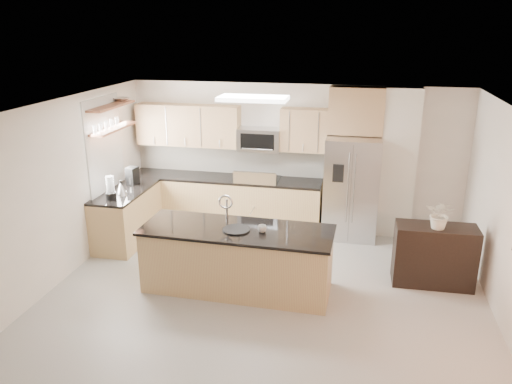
% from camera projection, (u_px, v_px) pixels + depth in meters
% --- Properties ---
extents(floor, '(6.50, 6.50, 0.00)m').
position_uv_depth(floor, '(257.00, 315.00, 6.46)').
color(floor, '#A3A29B').
rests_on(floor, ground).
extents(ceiling, '(6.00, 6.50, 0.02)m').
position_uv_depth(ceiling, '(258.00, 115.00, 5.63)').
color(ceiling, white).
rests_on(ceiling, wall_back).
extents(wall_back, '(6.00, 0.02, 2.60)m').
position_uv_depth(wall_back, '(294.00, 156.00, 9.06)').
color(wall_back, beige).
rests_on(wall_back, floor).
extents(wall_left, '(0.02, 6.50, 2.60)m').
position_uv_depth(wall_left, '(37.00, 205.00, 6.63)').
color(wall_left, beige).
rests_on(wall_left, floor).
extents(back_counter, '(3.55, 0.66, 1.44)m').
position_uv_depth(back_counter, '(225.00, 200.00, 9.27)').
color(back_counter, tan).
rests_on(back_counter, floor).
extents(left_counter, '(0.66, 1.50, 0.92)m').
position_uv_depth(left_counter, '(127.00, 216.00, 8.55)').
color(left_counter, tan).
rests_on(left_counter, floor).
extents(range, '(0.76, 0.64, 1.14)m').
position_uv_depth(range, '(258.00, 203.00, 9.14)').
color(range, black).
rests_on(range, floor).
extents(upper_cabinets, '(3.50, 0.33, 0.75)m').
position_uv_depth(upper_cabinets, '(222.00, 127.00, 8.99)').
color(upper_cabinets, tan).
rests_on(upper_cabinets, wall_back).
extents(microwave, '(0.76, 0.40, 0.40)m').
position_uv_depth(microwave, '(259.00, 139.00, 8.88)').
color(microwave, '#B3B3B6').
rests_on(microwave, upper_cabinets).
extents(refrigerator, '(0.92, 0.78, 1.78)m').
position_uv_depth(refrigerator, '(351.00, 188.00, 8.63)').
color(refrigerator, '#B3B3B6').
rests_on(refrigerator, floor).
extents(partition_column, '(0.60, 0.30, 2.60)m').
position_uv_depth(partition_column, '(398.00, 164.00, 8.56)').
color(partition_column, silver).
rests_on(partition_column, floor).
extents(window, '(0.04, 1.15, 1.65)m').
position_uv_depth(window, '(104.00, 147.00, 8.23)').
color(window, white).
rests_on(window, wall_left).
extents(shelf_lower, '(0.30, 1.20, 0.04)m').
position_uv_depth(shelf_lower, '(112.00, 128.00, 8.20)').
color(shelf_lower, brown).
rests_on(shelf_lower, wall_left).
extents(shelf_upper, '(0.30, 1.20, 0.04)m').
position_uv_depth(shelf_upper, '(110.00, 106.00, 8.09)').
color(shelf_upper, brown).
rests_on(shelf_upper, wall_left).
extents(ceiling_fixture, '(1.00, 0.50, 0.06)m').
position_uv_depth(ceiling_fixture, '(253.00, 98.00, 7.21)').
color(ceiling_fixture, white).
rests_on(ceiling_fixture, ceiling).
extents(island, '(2.67, 1.02, 1.34)m').
position_uv_depth(island, '(237.00, 259.00, 6.99)').
color(island, tan).
rests_on(island, floor).
extents(credenza, '(1.13, 0.49, 0.89)m').
position_uv_depth(credenza, '(434.00, 255.00, 7.11)').
color(credenza, black).
rests_on(credenza, floor).
extents(cup, '(0.13, 0.13, 0.10)m').
position_uv_depth(cup, '(262.00, 229.00, 6.72)').
color(cup, silver).
rests_on(cup, island).
extents(platter, '(0.40, 0.40, 0.02)m').
position_uv_depth(platter, '(236.00, 230.00, 6.78)').
color(platter, black).
rests_on(platter, island).
extents(blender, '(0.17, 0.17, 0.39)m').
position_uv_depth(blender, '(111.00, 189.00, 7.92)').
color(blender, black).
rests_on(blender, left_counter).
extents(kettle, '(0.19, 0.19, 0.24)m').
position_uv_depth(kettle, '(121.00, 188.00, 8.16)').
color(kettle, '#B3B3B6').
rests_on(kettle, left_counter).
extents(coffee_maker, '(0.20, 0.22, 0.30)m').
position_uv_depth(coffee_maker, '(132.00, 176.00, 8.70)').
color(coffee_maker, black).
rests_on(coffee_maker, left_counter).
extents(bowl, '(0.40, 0.40, 0.08)m').
position_uv_depth(bowl, '(121.00, 99.00, 8.44)').
color(bowl, '#B3B3B6').
rests_on(bowl, shelf_upper).
extents(flower_vase, '(0.70, 0.66, 0.63)m').
position_uv_depth(flower_vase, '(442.00, 207.00, 6.80)').
color(flower_vase, silver).
rests_on(flower_vase, credenza).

